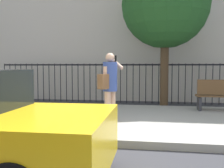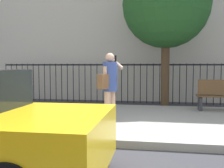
{
  "view_description": "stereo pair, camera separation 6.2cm",
  "coord_description": "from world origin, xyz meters",
  "views": [
    {
      "loc": [
        0.44,
        -4.65,
        1.5
      ],
      "look_at": [
        -0.59,
        1.78,
        1.05
      ],
      "focal_mm": 42.03,
      "sensor_mm": 36.0,
      "label": 1
    },
    {
      "loc": [
        0.51,
        -4.64,
        1.5
      ],
      "look_at": [
        -0.59,
        1.78,
        1.05
      ],
      "focal_mm": 42.03,
      "sensor_mm": 36.0,
      "label": 2
    }
  ],
  "objects": [
    {
      "name": "pedestrian_on_phone",
      "position": [
        -0.6,
        1.46,
        1.11
      ],
      "size": [
        0.56,
        0.72,
        1.66
      ],
      "color": "tan",
      "rests_on": "sidewalk"
    },
    {
      "name": "street_bench",
      "position": [
        2.52,
        3.56,
        0.65
      ],
      "size": [
        1.6,
        0.45,
        0.95
      ],
      "color": "brown",
      "rests_on": "sidewalk"
    },
    {
      "name": "street_tree_mid",
      "position": [
        0.81,
        4.85,
        3.64
      ],
      "size": [
        3.07,
        3.07,
        5.2
      ],
      "color": "#4C3823",
      "rests_on": "ground"
    },
    {
      "name": "sidewalk",
      "position": [
        0.0,
        2.2,
        0.07
      ],
      "size": [
        28.0,
        4.4,
        0.15
      ],
      "primitive_type": "cube",
      "color": "#9E9B93",
      "rests_on": "ground"
    },
    {
      "name": "ground_plane",
      "position": [
        0.0,
        0.0,
        0.0
      ],
      "size": [
        60.0,
        60.0,
        0.0
      ],
      "primitive_type": "plane",
      "color": "#333338"
    },
    {
      "name": "iron_fence",
      "position": [
        0.0,
        5.9,
        1.02
      ],
      "size": [
        12.03,
        0.04,
        1.6
      ],
      "color": "black",
      "rests_on": "ground"
    }
  ]
}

